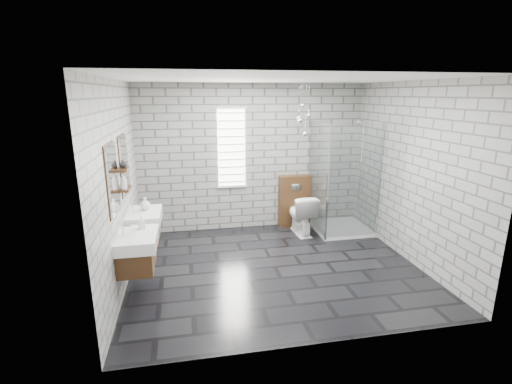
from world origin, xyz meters
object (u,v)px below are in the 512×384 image
object	(u,v)px
vanity_right	(142,218)
cistern_panel	(294,201)
shower_enclosure	(339,206)
vanity_left	(134,242)
toilet	(301,214)

from	to	relation	value
vanity_right	cistern_panel	distance (m)	3.00
shower_enclosure	vanity_right	bearing A→B (deg)	-167.41
vanity_left	toilet	world-z (taller)	vanity_left
vanity_left	toilet	xyz separation A→B (m)	(2.71, 1.75, -0.38)
toilet	vanity_right	bearing A→B (deg)	14.64
vanity_right	toilet	distance (m)	2.86
cistern_panel	shower_enclosure	xyz separation A→B (m)	(0.70, -0.52, 0.00)
vanity_left	shower_enclosure	size ratio (longest dim) A/B	0.77
vanity_left	vanity_right	distance (m)	0.91
vanity_right	vanity_left	bearing A→B (deg)	-90.00
vanity_left	vanity_right	world-z (taller)	same
vanity_left	shower_enclosure	bearing A→B (deg)	26.09
vanity_left	shower_enclosure	world-z (taller)	shower_enclosure
vanity_right	shower_enclosure	size ratio (longest dim) A/B	0.77
vanity_left	vanity_right	size ratio (longest dim) A/B	1.00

